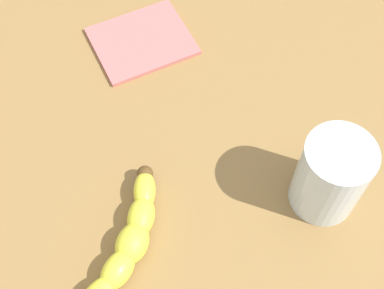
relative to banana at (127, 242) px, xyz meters
The scene contains 4 objects.
wooden_tabletop 17.11cm from the banana, 43.76° to the right, with size 120.00×120.00×3.00cm, color olive.
banana is the anchor object (origin of this frame).
smoothie_glass 24.74cm from the banana, 89.59° to the right, with size 8.15×8.15×11.16cm.
folded_napkin 31.81cm from the banana, 15.32° to the right, with size 11.70×13.96×0.60cm, color #BC6660.
Camera 1 is at (-34.54, 9.98, 63.25)cm, focal length 49.52 mm.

